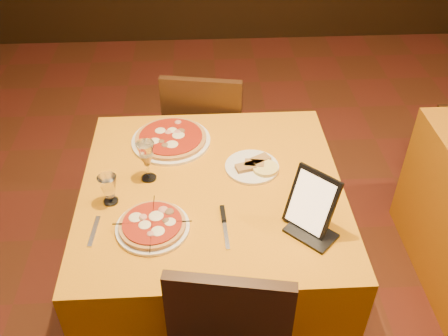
{
  "coord_description": "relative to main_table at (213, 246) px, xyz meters",
  "views": [
    {
      "loc": [
        -0.51,
        -1.14,
        2.14
      ],
      "look_at": [
        -0.43,
        0.42,
        0.86
      ],
      "focal_mm": 40.0,
      "sensor_mm": 36.0,
      "label": 1
    }
  ],
  "objects": [
    {
      "name": "main_table",
      "position": [
        0.0,
        0.0,
        0.0
      ],
      "size": [
        1.1,
        1.1,
        0.75
      ],
      "primitive_type": "cube",
      "color": "orange",
      "rests_on": "floor"
    },
    {
      "name": "chair_main_far",
      "position": [
        0.0,
        0.81,
        0.08
      ],
      "size": [
        0.48,
        0.48,
        0.91
      ],
      "primitive_type": null,
      "rotation": [
        0.0,
        0.0,
        2.97
      ],
      "color": "#311E0F",
      "rests_on": "floor"
    },
    {
      "name": "pizza_near",
      "position": [
        -0.23,
        -0.24,
        0.39
      ],
      "size": [
        0.28,
        0.28,
        0.03
      ],
      "rotation": [
        0.0,
        0.0,
        0.15
      ],
      "color": "white",
      "rests_on": "main_table"
    },
    {
      "name": "pizza_far",
      "position": [
        -0.18,
        0.32,
        0.39
      ],
      "size": [
        0.37,
        0.37,
        0.03
      ],
      "rotation": [
        0.0,
        0.0,
        0.17
      ],
      "color": "white",
      "rests_on": "main_table"
    },
    {
      "name": "cutlet_dish",
      "position": [
        0.18,
        0.11,
        0.39
      ],
      "size": [
        0.24,
        0.24,
        0.03
      ],
      "rotation": [
        0.0,
        0.0,
        -0.12
      ],
      "color": "white",
      "rests_on": "main_table"
    },
    {
      "name": "wine_glass",
      "position": [
        -0.27,
        0.06,
        0.47
      ],
      "size": [
        0.09,
        0.09,
        0.19
      ],
      "primitive_type": null,
      "rotation": [
        0.0,
        0.0,
        0.06
      ],
      "color": "tan",
      "rests_on": "main_table"
    },
    {
      "name": "water_glass",
      "position": [
        -0.41,
        -0.08,
        0.44
      ],
      "size": [
        0.09,
        0.09,
        0.13
      ],
      "primitive_type": null,
      "rotation": [
        0.0,
        0.0,
        0.28
      ],
      "color": "silver",
      "rests_on": "main_table"
    },
    {
      "name": "tablet",
      "position": [
        0.36,
        -0.25,
        0.49
      ],
      "size": [
        0.2,
        0.2,
        0.23
      ],
      "primitive_type": "cube",
      "rotation": [
        -0.35,
        0.0,
        -0.78
      ],
      "color": "black",
      "rests_on": "main_table"
    },
    {
      "name": "knife",
      "position": [
        0.04,
        -0.26,
        0.38
      ],
      "size": [
        0.03,
        0.19,
        0.01
      ],
      "primitive_type": "cube",
      "rotation": [
        0.0,
        0.0,
        1.62
      ],
      "color": "silver",
      "rests_on": "main_table"
    },
    {
      "name": "fork_near",
      "position": [
        -0.46,
        -0.24,
        0.38
      ],
      "size": [
        0.03,
        0.16,
        0.01
      ],
      "primitive_type": "cube",
      "rotation": [
        0.0,
        0.0,
        1.5
      ],
      "color": "#A5A3AA",
      "rests_on": "main_table"
    },
    {
      "name": "fork_far",
      "position": [
        -0.06,
        0.29,
        0.38
      ],
      "size": [
        0.02,
        0.15,
        0.01
      ],
      "primitive_type": "cube",
      "rotation": [
        0.0,
        0.0,
        1.62
      ],
      "color": "silver",
      "rests_on": "main_table"
    }
  ]
}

